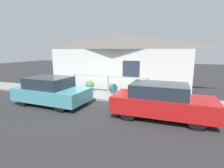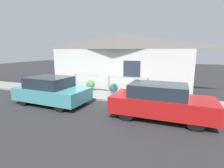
% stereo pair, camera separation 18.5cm
% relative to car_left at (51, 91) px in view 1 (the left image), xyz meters
% --- Properties ---
extents(ground_plane, '(60.00, 60.00, 0.00)m').
position_rel_car_left_xyz_m(ground_plane, '(1.83, 1.30, -0.67)').
color(ground_plane, '#2D2D30').
extents(sidewalk, '(24.00, 1.88, 0.11)m').
position_rel_car_left_xyz_m(sidewalk, '(1.83, 2.24, -0.62)').
color(sidewalk, gray).
rests_on(sidewalk, ground_plane).
extents(house, '(10.04, 2.23, 3.80)m').
position_rel_car_left_xyz_m(house, '(1.83, 4.90, 2.37)').
color(house, white).
rests_on(house, ground_plane).
extents(fence, '(4.90, 0.10, 1.00)m').
position_rel_car_left_xyz_m(fence, '(1.83, 3.03, -0.00)').
color(fence, '#999993').
rests_on(fence, sidewalk).
extents(car_left, '(3.68, 1.94, 1.35)m').
position_rel_car_left_xyz_m(car_left, '(0.00, 0.00, 0.00)').
color(car_left, teal).
rests_on(car_left, ground_plane).
extents(car_right, '(3.87, 1.63, 1.37)m').
position_rel_car_left_xyz_m(car_right, '(5.27, -0.00, 0.02)').
color(car_right, red).
rests_on(car_right, ground_plane).
extents(fire_hydrant, '(0.34, 0.15, 0.82)m').
position_rel_car_left_xyz_m(fire_hydrant, '(2.73, 1.64, -0.13)').
color(fire_hydrant, blue).
rests_on(fire_hydrant, sidewalk).
extents(potted_plant_near_hydrant, '(0.51, 0.51, 0.60)m').
position_rel_car_left_xyz_m(potted_plant_near_hydrant, '(2.29, 2.68, -0.24)').
color(potted_plant_near_hydrant, slate).
rests_on(potted_plant_near_hydrant, sidewalk).
extents(potted_plant_by_fence, '(0.53, 0.53, 0.67)m').
position_rel_car_left_xyz_m(potted_plant_by_fence, '(0.66, 2.84, -0.18)').
color(potted_plant_by_fence, brown).
rests_on(potted_plant_by_fence, sidewalk).
extents(potted_plant_corner, '(0.52, 0.52, 0.61)m').
position_rel_car_left_xyz_m(potted_plant_corner, '(4.75, 2.93, -0.22)').
color(potted_plant_corner, '#9E5638').
rests_on(potted_plant_corner, sidewalk).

